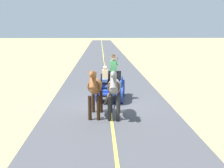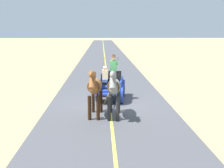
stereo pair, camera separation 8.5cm
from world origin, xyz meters
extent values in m
plane|color=tan|center=(0.00, 0.00, 0.00)|extent=(200.00, 200.00, 0.00)
cube|color=#4C4C51|center=(0.00, 0.00, 0.00)|extent=(6.19, 160.00, 0.01)
cube|color=#DBCC4C|center=(0.00, 0.00, 0.01)|extent=(0.12, 160.00, 0.00)
cube|color=#1E3899|center=(-0.12, -0.76, 0.66)|extent=(1.48, 2.34, 0.12)
cube|color=#1E3899|center=(-0.69, -0.69, 0.94)|extent=(0.33, 2.08, 0.44)
cube|color=#1E3899|center=(0.44, -0.84, 0.94)|extent=(0.33, 2.08, 0.44)
cube|color=#1E3899|center=(0.04, 0.45, 0.56)|extent=(1.10, 0.38, 0.08)
cube|color=#1E3899|center=(-0.28, -1.95, 0.48)|extent=(0.74, 0.29, 0.06)
cube|color=black|center=(-0.04, -0.16, 1.04)|extent=(1.06, 0.49, 0.14)
cube|color=black|center=(-0.07, -0.34, 1.26)|extent=(1.02, 0.21, 0.44)
cube|color=black|center=(-0.19, -1.25, 1.04)|extent=(1.06, 0.49, 0.14)
cube|color=black|center=(-0.21, -1.43, 1.26)|extent=(1.02, 0.21, 0.44)
cylinder|color=#1E3899|center=(-0.67, 0.09, 0.48)|extent=(0.22, 0.96, 0.96)
cylinder|color=black|center=(-0.67, 0.09, 0.48)|extent=(0.15, 0.22, 0.21)
cylinder|color=#1E3899|center=(0.62, -0.08, 0.48)|extent=(0.22, 0.96, 0.96)
cylinder|color=black|center=(0.62, -0.08, 0.48)|extent=(0.15, 0.22, 0.21)
cylinder|color=#1E3899|center=(-0.87, -1.44, 0.48)|extent=(0.22, 0.96, 0.96)
cylinder|color=black|center=(-0.87, -1.44, 0.48)|extent=(0.15, 0.22, 0.21)
cylinder|color=#1E3899|center=(0.42, -1.61, 0.48)|extent=(0.22, 0.96, 0.96)
cylinder|color=black|center=(0.42, -1.61, 0.48)|extent=(0.15, 0.22, 0.21)
cylinder|color=brown|center=(0.16, 1.42, 0.61)|extent=(0.33, 1.99, 0.07)
cylinder|color=black|center=(0.25, -0.20, 1.74)|extent=(0.02, 0.02, 1.30)
cylinder|color=#384C7F|center=(-0.23, -0.42, 1.17)|extent=(0.22, 0.22, 0.90)
cube|color=#387F47|center=(-0.23, -0.42, 1.90)|extent=(0.37, 0.26, 0.56)
sphere|color=tan|center=(-0.23, -0.42, 2.30)|extent=(0.22, 0.22, 0.22)
cylinder|color=#473323|center=(-0.23, -0.42, 2.40)|extent=(0.36, 0.36, 0.01)
cylinder|color=#473323|center=(-0.23, -0.42, 2.45)|extent=(0.20, 0.20, 0.10)
cylinder|color=#387F47|center=(-0.40, -0.35, 2.08)|extent=(0.27, 0.11, 0.32)
cube|color=black|center=(-0.46, -0.33, 2.28)|extent=(0.03, 0.07, 0.14)
cube|color=#384C7F|center=(0.22, -0.08, 1.18)|extent=(0.32, 0.35, 0.14)
cube|color=tan|center=(0.20, -0.20, 1.49)|extent=(0.32, 0.24, 0.48)
sphere|color=beige|center=(0.20, -0.20, 1.84)|extent=(0.20, 0.20, 0.20)
ellipsoid|color=gray|center=(-0.14, 2.27, 1.37)|extent=(0.71, 1.61, 0.64)
cylinder|color=#272726|center=(-0.27, 2.83, 0.53)|extent=(0.15, 0.15, 1.05)
cylinder|color=#272726|center=(0.09, 2.79, 0.53)|extent=(0.15, 0.15, 1.05)
cylinder|color=#272726|center=(-0.37, 1.74, 0.53)|extent=(0.15, 0.15, 1.05)
cylinder|color=#272726|center=(-0.01, 1.70, 0.53)|extent=(0.15, 0.15, 1.05)
cylinder|color=gray|center=(-0.06, 3.10, 1.77)|extent=(0.32, 0.67, 0.73)
ellipsoid|color=gray|center=(-0.04, 3.32, 2.07)|extent=(0.27, 0.56, 0.28)
cube|color=#272726|center=(-0.06, 3.08, 1.81)|extent=(0.11, 0.51, 0.56)
cylinder|color=#272726|center=(-0.21, 1.53, 1.07)|extent=(0.11, 0.11, 0.70)
torus|color=brown|center=(-0.09, 2.81, 1.45)|extent=(0.55, 0.12, 0.55)
ellipsoid|color=brown|center=(0.68, 2.16, 1.37)|extent=(0.73, 1.61, 0.64)
cylinder|color=black|center=(0.56, 2.72, 0.53)|extent=(0.15, 0.15, 1.05)
cylinder|color=black|center=(0.92, 2.68, 0.53)|extent=(0.15, 0.15, 1.05)
cylinder|color=black|center=(0.44, 1.64, 0.53)|extent=(0.15, 0.15, 1.05)
cylinder|color=black|center=(0.80, 1.60, 0.53)|extent=(0.15, 0.15, 1.05)
cylinder|color=brown|center=(0.77, 3.00, 1.77)|extent=(0.33, 0.67, 0.73)
ellipsoid|color=brown|center=(0.79, 3.22, 2.07)|extent=(0.28, 0.56, 0.28)
cube|color=black|center=(0.77, 2.98, 1.81)|extent=(0.11, 0.51, 0.56)
cylinder|color=black|center=(0.59, 1.42, 1.07)|extent=(0.11, 0.11, 0.70)
torus|color=brown|center=(0.74, 2.70, 1.45)|extent=(0.55, 0.13, 0.55)
camera|label=1|loc=(0.46, 13.79, 3.82)|focal=43.61mm
camera|label=2|loc=(0.38, 13.80, 3.82)|focal=43.61mm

